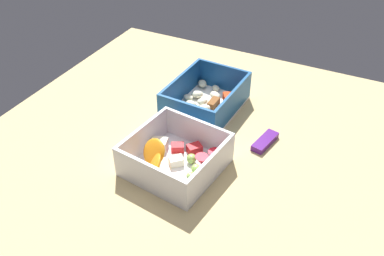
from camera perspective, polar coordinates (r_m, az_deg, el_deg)
table_surface at (r=85.01cm, az=-0.27°, el=-1.81°), size 80.00×80.00×2.00cm
pasta_container at (r=91.33cm, az=1.88°, el=3.78°), size 18.68×14.28×6.86cm
fruit_bowl at (r=76.15cm, az=-2.34°, el=-4.22°), size 17.39×17.50×6.37cm
candy_bar at (r=83.66cm, az=9.96°, el=-1.83°), size 7.34×3.74×1.20cm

